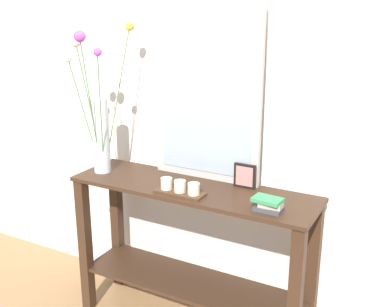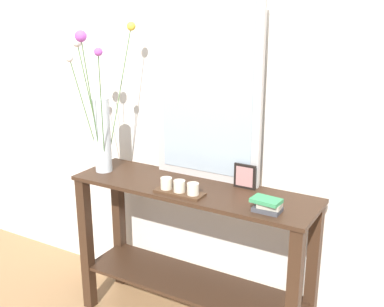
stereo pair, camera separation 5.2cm
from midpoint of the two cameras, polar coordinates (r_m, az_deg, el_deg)
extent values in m
cube|color=silver|center=(2.50, 2.76, 10.25)|extent=(6.40, 0.08, 2.70)
cube|color=#382316|center=(2.38, -0.63, -4.22)|extent=(1.25, 0.36, 0.02)
cube|color=#382316|center=(2.62, -0.59, -15.14)|extent=(1.19, 0.32, 0.02)
cube|color=#382316|center=(2.75, -13.09, -10.64)|extent=(0.06, 0.06, 0.77)
cube|color=#382316|center=(2.95, -9.37, -8.45)|extent=(0.06, 0.06, 0.77)
cube|color=#382316|center=(2.48, 13.48, -14.01)|extent=(0.06, 0.06, 0.77)
cube|color=#B7B2AD|center=(2.38, 1.10, 7.59)|extent=(0.58, 0.03, 0.92)
cube|color=#9EADB7|center=(2.37, 0.94, 7.53)|extent=(0.50, 0.00, 0.84)
cylinder|color=silver|center=(2.58, -11.36, 2.07)|extent=(0.09, 0.09, 0.40)
cylinder|color=#4C753D|center=(2.47, -12.50, 5.40)|extent=(0.04, 0.15, 0.70)
sphere|color=#B24CB7|center=(2.36, -13.83, 13.37)|extent=(0.06, 0.06, 0.06)
cylinder|color=#4C753D|center=(2.54, -13.17, 4.39)|extent=(0.06, 0.13, 0.59)
sphere|color=silver|center=(2.46, -15.13, 10.84)|extent=(0.04, 0.04, 0.04)
cylinder|color=#4C753D|center=(2.55, -9.46, 6.35)|extent=(0.13, 0.11, 0.74)
sphere|color=yellow|center=(2.51, -8.02, 14.74)|extent=(0.05, 0.05, 0.05)
cylinder|color=#4C753D|center=(2.51, -12.54, 5.19)|extent=(0.05, 0.11, 0.67)
sphere|color=silver|center=(2.44, -14.28, 12.68)|extent=(0.05, 0.05, 0.05)
cylinder|color=#4C753D|center=(2.45, -11.38, 4.55)|extent=(0.12, 0.14, 0.63)
sphere|color=#B24CB7|center=(2.31, -11.80, 11.72)|extent=(0.04, 0.04, 0.04)
cube|color=#472D1C|center=(2.29, -2.09, -4.68)|extent=(0.24, 0.09, 0.01)
cylinder|color=beige|center=(2.31, -3.69, -3.58)|extent=(0.06, 0.06, 0.05)
cylinder|color=beige|center=(2.27, -2.10, -3.90)|extent=(0.06, 0.06, 0.05)
cylinder|color=beige|center=(2.24, -0.47, -4.23)|extent=(0.06, 0.06, 0.05)
cube|color=black|center=(2.35, 5.66, -2.67)|extent=(0.11, 0.01, 0.12)
cube|color=tan|center=(2.35, 5.60, -2.72)|extent=(0.09, 0.00, 0.10)
cube|color=#424247|center=(2.13, 8.39, -6.50)|extent=(0.12, 0.08, 0.02)
cube|color=#B2A893|center=(2.12, 8.67, -5.97)|extent=(0.10, 0.08, 0.02)
cube|color=#388E56|center=(2.11, 8.26, -5.47)|extent=(0.13, 0.09, 0.02)
camera|label=1|loc=(0.03, -90.64, -0.20)|focal=44.90mm
camera|label=2|loc=(0.03, 89.36, 0.20)|focal=44.90mm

